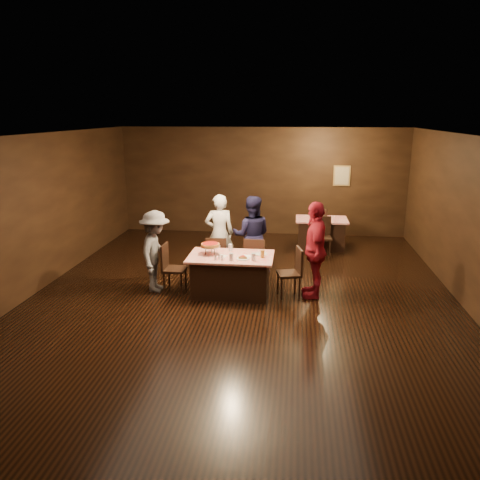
{
  "coord_description": "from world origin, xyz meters",
  "views": [
    {
      "loc": [
        0.93,
        -8.15,
        3.38
      ],
      "look_at": [
        -0.1,
        0.51,
        1.0
      ],
      "focal_mm": 35.0,
      "sensor_mm": 36.0,
      "label": 1
    }
  ],
  "objects_px": {
    "diner_grey_knit": "(156,251)",
    "pizza_stand": "(210,245)",
    "chair_back_far": "(320,225)",
    "glass_amber": "(262,254)",
    "chair_far_right": "(255,259)",
    "diner_red_shirt": "(315,250)",
    "chair_far_left": "(217,258)",
    "glass_front_right": "(253,257)",
    "diner_white_jacket": "(219,233)",
    "glass_back": "(230,248)",
    "back_table": "(321,233)",
    "chair_back_near": "(323,237)",
    "main_table": "(231,275)",
    "diner_navy_hoodie": "(252,235)",
    "chair_end_left": "(175,268)",
    "chair_end_right": "(289,273)",
    "plate_empty": "(261,254)",
    "glass_front_left": "(231,257)"
  },
  "relations": [
    {
      "from": "chair_back_far",
      "to": "diner_navy_hoodie",
      "type": "distance_m",
      "value": 3.23
    },
    {
      "from": "pizza_stand",
      "to": "glass_front_right",
      "type": "relative_size",
      "value": 2.71
    },
    {
      "from": "diner_white_jacket",
      "to": "glass_front_left",
      "type": "bearing_deg",
      "value": 92.71
    },
    {
      "from": "back_table",
      "to": "chair_far_left",
      "type": "relative_size",
      "value": 1.37
    },
    {
      "from": "main_table",
      "to": "chair_back_near",
      "type": "relative_size",
      "value": 1.68
    },
    {
      "from": "diner_white_jacket",
      "to": "glass_back",
      "type": "relative_size",
      "value": 12.24
    },
    {
      "from": "chair_far_left",
      "to": "pizza_stand",
      "type": "relative_size",
      "value": 2.5
    },
    {
      "from": "main_table",
      "to": "pizza_stand",
      "type": "bearing_deg",
      "value": 172.87
    },
    {
      "from": "chair_back_far",
      "to": "pizza_stand",
      "type": "height_order",
      "value": "pizza_stand"
    },
    {
      "from": "diner_navy_hoodie",
      "to": "glass_back",
      "type": "relative_size",
      "value": 12.18
    },
    {
      "from": "diner_white_jacket",
      "to": "glass_amber",
      "type": "distance_m",
      "value": 1.71
    },
    {
      "from": "glass_amber",
      "to": "glass_front_right",
      "type": "bearing_deg",
      "value": -126.87
    },
    {
      "from": "back_table",
      "to": "pizza_stand",
      "type": "relative_size",
      "value": 3.42
    },
    {
      "from": "chair_back_near",
      "to": "diner_navy_hoodie",
      "type": "relative_size",
      "value": 0.56
    },
    {
      "from": "diner_white_jacket",
      "to": "pizza_stand",
      "type": "height_order",
      "value": "diner_white_jacket"
    },
    {
      "from": "chair_back_near",
      "to": "glass_front_right",
      "type": "height_order",
      "value": "chair_back_near"
    },
    {
      "from": "plate_empty",
      "to": "glass_front_right",
      "type": "xyz_separation_m",
      "value": [
        -0.1,
        -0.4,
        0.06
      ]
    },
    {
      "from": "chair_far_right",
      "to": "chair_end_right",
      "type": "xyz_separation_m",
      "value": [
        0.7,
        -0.75,
        0.0
      ]
    },
    {
      "from": "back_table",
      "to": "pizza_stand",
      "type": "height_order",
      "value": "pizza_stand"
    },
    {
      "from": "diner_grey_knit",
      "to": "pizza_stand",
      "type": "bearing_deg",
      "value": -88.33
    },
    {
      "from": "chair_end_left",
      "to": "diner_white_jacket",
      "type": "xyz_separation_m",
      "value": [
        0.67,
        1.31,
        0.38
      ]
    },
    {
      "from": "chair_end_left",
      "to": "glass_amber",
      "type": "xyz_separation_m",
      "value": [
        1.7,
        -0.05,
        0.37
      ]
    },
    {
      "from": "chair_back_far",
      "to": "pizza_stand",
      "type": "distance_m",
      "value": 4.6
    },
    {
      "from": "back_table",
      "to": "chair_far_left",
      "type": "height_order",
      "value": "chair_far_left"
    },
    {
      "from": "diner_grey_knit",
      "to": "chair_back_far",
      "type": "bearing_deg",
      "value": -39.49
    },
    {
      "from": "chair_end_left",
      "to": "glass_back",
      "type": "relative_size",
      "value": 6.79
    },
    {
      "from": "pizza_stand",
      "to": "glass_amber",
      "type": "xyz_separation_m",
      "value": [
        1.0,
        -0.1,
        -0.11
      ]
    },
    {
      "from": "back_table",
      "to": "diner_white_jacket",
      "type": "xyz_separation_m",
      "value": [
        -2.29,
        -2.11,
        0.47
      ]
    },
    {
      "from": "chair_far_left",
      "to": "pizza_stand",
      "type": "bearing_deg",
      "value": 84.42
    },
    {
      "from": "chair_far_right",
      "to": "plate_empty",
      "type": "relative_size",
      "value": 3.8
    },
    {
      "from": "diner_navy_hoodie",
      "to": "diner_grey_knit",
      "type": "relative_size",
      "value": 1.07
    },
    {
      "from": "chair_far_left",
      "to": "diner_white_jacket",
      "type": "height_order",
      "value": "diner_white_jacket"
    },
    {
      "from": "chair_far_right",
      "to": "chair_back_near",
      "type": "relative_size",
      "value": 1.0
    },
    {
      "from": "chair_far_right",
      "to": "chair_end_right",
      "type": "distance_m",
      "value": 1.03
    },
    {
      "from": "diner_grey_knit",
      "to": "back_table",
      "type": "bearing_deg",
      "value": -44.12
    },
    {
      "from": "main_table",
      "to": "diner_red_shirt",
      "type": "xyz_separation_m",
      "value": [
        1.57,
        0.1,
        0.53
      ]
    },
    {
      "from": "back_table",
      "to": "glass_front_left",
      "type": "bearing_deg",
      "value": -115.94
    },
    {
      "from": "chair_back_far",
      "to": "glass_amber",
      "type": "height_order",
      "value": "chair_back_far"
    },
    {
      "from": "chair_far_left",
      "to": "glass_amber",
      "type": "relative_size",
      "value": 6.79
    },
    {
      "from": "glass_amber",
      "to": "chair_far_left",
      "type": "bearing_deg",
      "value": 141.34
    },
    {
      "from": "back_table",
      "to": "glass_back",
      "type": "height_order",
      "value": "glass_back"
    },
    {
      "from": "back_table",
      "to": "chair_far_right",
      "type": "height_order",
      "value": "chair_far_right"
    },
    {
      "from": "chair_far_right",
      "to": "diner_navy_hoodie",
      "type": "bearing_deg",
      "value": -72.09
    },
    {
      "from": "chair_back_near",
      "to": "pizza_stand",
      "type": "xyz_separation_m",
      "value": [
        -2.26,
        -2.67,
        0.48
      ]
    },
    {
      "from": "main_table",
      "to": "pizza_stand",
      "type": "relative_size",
      "value": 4.21
    },
    {
      "from": "chair_far_right",
      "to": "diner_navy_hoodie",
      "type": "xyz_separation_m",
      "value": [
        -0.13,
        0.49,
        0.38
      ]
    },
    {
      "from": "chair_far_right",
      "to": "diner_red_shirt",
      "type": "bearing_deg",
      "value": 154.28
    },
    {
      "from": "chair_far_left",
      "to": "glass_front_left",
      "type": "xyz_separation_m",
      "value": [
        0.45,
        -1.05,
        0.37
      ]
    },
    {
      "from": "chair_far_right",
      "to": "diner_navy_hoodie",
      "type": "distance_m",
      "value": 0.63
    },
    {
      "from": "glass_front_right",
      "to": "glass_amber",
      "type": "bearing_deg",
      "value": 53.13
    }
  ]
}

